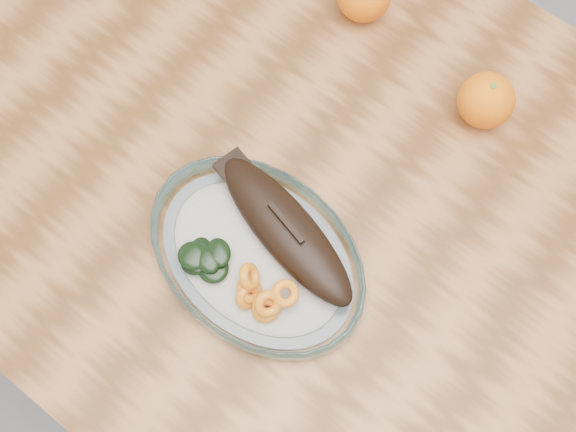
{
  "coord_description": "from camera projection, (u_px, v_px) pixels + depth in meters",
  "views": [
    {
      "loc": [
        0.11,
        -0.29,
        1.58
      ],
      "look_at": [
        -0.07,
        -0.06,
        0.77
      ],
      "focal_mm": 45.0,
      "sensor_mm": 36.0,
      "label": 1
    }
  ],
  "objects": [
    {
      "name": "plated_meal",
      "position": [
        258.0,
        254.0,
        0.85
      ],
      "size": [
        0.55,
        0.55,
        0.08
      ],
      "rotation": [
        0.0,
        0.0,
        -0.08
      ],
      "color": "white",
      "rests_on": "dining_table"
    },
    {
      "name": "ground",
      "position": [
        328.0,
        335.0,
        1.58
      ],
      "size": [
        3.0,
        3.0,
        0.0
      ],
      "primitive_type": "plane",
      "color": "slate",
      "rests_on": "ground"
    },
    {
      "name": "dining_table",
      "position": [
        354.0,
        243.0,
        0.97
      ],
      "size": [
        1.2,
        0.8,
        0.75
      ],
      "color": "brown",
      "rests_on": "ground"
    },
    {
      "name": "orange_right",
      "position": [
        486.0,
        100.0,
        0.9
      ],
      "size": [
        0.07,
        0.07,
        0.07
      ],
      "primitive_type": "sphere",
      "color": "#FF5A05",
      "rests_on": "dining_table"
    }
  ]
}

